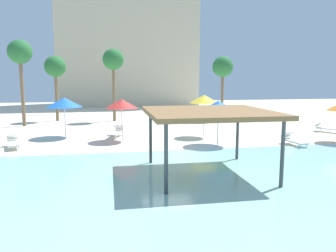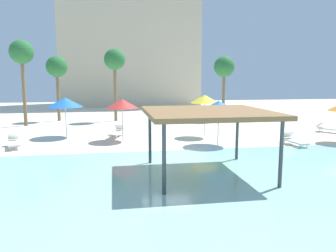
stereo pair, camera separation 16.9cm
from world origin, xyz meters
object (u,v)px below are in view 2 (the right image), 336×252
(beach_umbrella_blue_2, at_px, (65,102))
(shade_pavilion, at_px, (208,114))
(lounge_chair_2, at_px, (14,142))
(lounge_chair_3, at_px, (294,140))
(palm_tree_0, at_px, (115,61))
(lounge_chair_0, at_px, (329,128))
(palm_tree_3, at_px, (22,54))
(beach_umbrella_red_4, at_px, (122,104))
(palm_tree_1, at_px, (224,68))
(palm_tree_2, at_px, (57,68))
(lounge_chair_4, at_px, (117,132))
(beach_umbrella_blue_0, at_px, (219,106))
(beach_umbrella_yellow_1, at_px, (205,99))

(beach_umbrella_blue_2, bearing_deg, shade_pavilion, -55.48)
(lounge_chair_2, bearing_deg, shade_pavilion, 37.07)
(lounge_chair_3, height_order, palm_tree_0, palm_tree_0)
(lounge_chair_0, relative_size, palm_tree_3, 0.28)
(lounge_chair_0, height_order, palm_tree_3, palm_tree_3)
(beach_umbrella_red_4, xyz_separation_m, palm_tree_1, (9.58, 8.70, 2.47))
(shade_pavilion, height_order, palm_tree_2, palm_tree_2)
(lounge_chair_3, xyz_separation_m, palm_tree_1, (-0.22, 11.91, 4.47))
(beach_umbrella_blue_2, bearing_deg, palm_tree_2, 101.54)
(lounge_chair_3, bearing_deg, lounge_chair_2, -102.06)
(beach_umbrella_blue_2, relative_size, beach_umbrella_red_4, 1.01)
(shade_pavilion, xyz_separation_m, beach_umbrella_blue_2, (-6.83, 9.93, -0.17))
(beach_umbrella_red_4, height_order, lounge_chair_3, beach_umbrella_red_4)
(beach_umbrella_red_4, height_order, lounge_chair_4, beach_umbrella_red_4)
(palm_tree_3, bearing_deg, beach_umbrella_blue_0, -37.86)
(beach_umbrella_blue_0, bearing_deg, shade_pavilion, -112.34)
(lounge_chair_0, bearing_deg, palm_tree_1, 179.33)
(lounge_chair_3, height_order, palm_tree_3, palm_tree_3)
(lounge_chair_3, relative_size, palm_tree_0, 0.30)
(beach_umbrella_yellow_1, bearing_deg, beach_umbrella_blue_2, 171.26)
(lounge_chair_0, relative_size, lounge_chair_4, 0.96)
(palm_tree_0, relative_size, palm_tree_1, 1.11)
(beach_umbrella_red_4, height_order, lounge_chair_2, beach_umbrella_red_4)
(lounge_chair_2, bearing_deg, beach_umbrella_yellow_1, 81.58)
(beach_umbrella_red_4, relative_size, lounge_chair_0, 1.37)
(lounge_chair_0, bearing_deg, beach_umbrella_yellow_1, -122.78)
(beach_umbrella_blue_0, height_order, beach_umbrella_blue_2, beach_umbrella_blue_2)
(lounge_chair_2, relative_size, palm_tree_1, 0.34)
(lounge_chair_4, height_order, palm_tree_2, palm_tree_2)
(palm_tree_2, bearing_deg, beach_umbrella_yellow_1, -43.23)
(beach_umbrella_blue_2, height_order, palm_tree_0, palm_tree_0)
(lounge_chair_0, bearing_deg, beach_umbrella_red_4, -121.14)
(beach_umbrella_yellow_1, distance_m, lounge_chair_2, 11.93)
(palm_tree_1, bearing_deg, lounge_chair_2, -148.08)
(beach_umbrella_red_4, xyz_separation_m, lounge_chair_0, (14.80, 0.67, -2.00))
(lounge_chair_0, distance_m, lounge_chair_2, 21.04)
(lounge_chair_2, relative_size, palm_tree_2, 0.34)
(beach_umbrella_blue_2, distance_m, lounge_chair_0, 18.63)
(beach_umbrella_yellow_1, xyz_separation_m, lounge_chair_4, (-5.79, 0.96, -2.19))
(lounge_chair_0, distance_m, lounge_chair_4, 15.16)
(shade_pavilion, bearing_deg, lounge_chair_0, 36.70)
(shade_pavilion, bearing_deg, lounge_chair_2, 143.41)
(beach_umbrella_blue_2, bearing_deg, lounge_chair_4, -7.51)
(palm_tree_2, bearing_deg, lounge_chair_2, -93.19)
(palm_tree_1, relative_size, palm_tree_2, 1.00)
(beach_umbrella_blue_0, height_order, beach_umbrella_yellow_1, beach_umbrella_yellow_1)
(beach_umbrella_red_4, relative_size, palm_tree_3, 0.38)
(beach_umbrella_red_4, height_order, lounge_chair_0, beach_umbrella_red_4)
(palm_tree_1, bearing_deg, palm_tree_0, 173.64)
(beach_umbrella_blue_2, xyz_separation_m, palm_tree_2, (-1.81, 8.89, 2.48))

